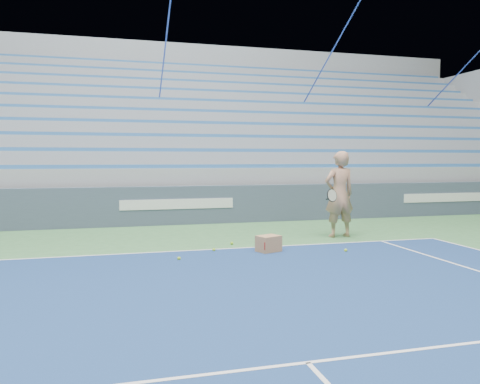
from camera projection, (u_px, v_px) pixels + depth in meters
name	position (u px, v px, depth m)	size (l,w,h in m)	color
sponsor_barrier	(177.00, 205.00, 13.36)	(30.00, 0.32, 1.10)	#3E4B5F
bleachers	(159.00, 147.00, 18.75)	(31.00, 9.15, 7.30)	#979B9F
tennis_player	(339.00, 194.00, 11.16)	(0.99, 0.87, 2.06)	tan
ball_box	(269.00, 244.00, 9.38)	(0.53, 0.48, 0.33)	#AD7C54
tennis_ball_0	(179.00, 258.00, 8.62)	(0.07, 0.07, 0.07)	#9FD02A
tennis_ball_1	(232.00, 243.00, 10.19)	(0.07, 0.07, 0.07)	#9FD02A
tennis_ball_2	(346.00, 250.00, 9.39)	(0.07, 0.07, 0.07)	#9FD02A
tennis_ball_3	(214.00, 250.00, 9.45)	(0.07, 0.07, 0.07)	#9FD02A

